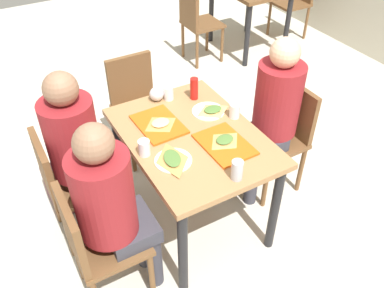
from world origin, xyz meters
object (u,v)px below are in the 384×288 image
person_in_red (80,145)px  tray_red_far (225,144)px  pizza_slice_a (161,123)px  foil_bundle (157,94)px  chair_near_left (66,182)px  plastic_cup_b (144,148)px  pizza_slice_b (225,140)px  pizza_slice_d (172,159)px  handbag (60,189)px  paper_plate_near_edge (173,160)px  main_table (192,148)px  paper_plate_center (208,111)px  background_chair_near (196,20)px  chair_near_right (94,242)px  pizza_slice_c (213,110)px  condiment_bottle (194,89)px  person_far_side (272,109)px  chair_far_side (283,131)px  chair_left_end (136,100)px  tray_red_near (159,124)px  soda_can (237,170)px  person_in_brown_jacket (112,202)px  plastic_cup_c (169,93)px  plastic_cup_a (235,111)px

person_in_red → tray_red_far: 0.89m
pizza_slice_a → foil_bundle: 0.31m
chair_near_left → plastic_cup_b: size_ratio=8.61×
chair_near_left → pizza_slice_b: (0.45, 0.91, 0.29)m
pizza_slice_d → handbag: size_ratio=0.80×
handbag → person_in_red: bearing=24.1°
paper_plate_near_edge → tray_red_far: bearing=85.4°
main_table → paper_plate_center: (-0.16, 0.22, 0.11)m
pizza_slice_a → background_chair_near: (-1.94, 1.39, -0.29)m
chair_near_left → chair_near_right: size_ratio=1.00×
pizza_slice_b → pizza_slice_d: 0.36m
pizza_slice_c → foil_bundle: bearing=-140.4°
paper_plate_near_edge → plastic_cup_b: plastic_cup_b is taller
paper_plate_near_edge → handbag: 1.17m
tray_red_far → paper_plate_near_edge: tray_red_far is taller
condiment_bottle → handbag: size_ratio=0.50×
chair_near_left → person_far_side: size_ratio=0.68×
chair_far_side → plastic_cup_b: (0.03, -1.12, 0.32)m
condiment_bottle → foil_bundle: condiment_bottle is taller
tray_red_far → chair_left_end: bearing=-173.9°
pizza_slice_c → handbag: pizza_slice_c is taller
condiment_bottle → main_table: bearing=-31.6°
chair_near_right → foil_bundle: 1.11m
paper_plate_near_edge → pizza_slice_c: pizza_slice_c is taller
tray_red_far → foil_bundle: foil_bundle is taller
person_in_red → tray_red_near: (0.08, 0.50, 0.03)m
handbag → plastic_cup_b: bearing=35.2°
person_in_red → soda_can: size_ratio=10.42×
pizza_slice_d → chair_far_side: bearing=99.1°
tray_red_near → pizza_slice_c: (0.05, 0.38, 0.01)m
chair_far_side → pizza_slice_a: size_ratio=4.55×
person_in_brown_jacket → plastic_cup_c: (-0.71, 0.70, 0.07)m
tray_red_near → chair_near_right: bearing=-54.1°
plastic_cup_b → handbag: plastic_cup_b is taller
chair_near_left → plastic_cup_b: bearing=55.8°
chair_near_right → plastic_cup_c: (-0.71, 0.84, 0.32)m
soda_can → pizza_slice_c: bearing=159.8°
pizza_slice_b → plastic_cup_c: plastic_cup_c is taller
paper_plate_near_edge → condiment_bottle: bearing=139.9°
chair_left_end → background_chair_near: (-1.18, 1.25, 0.00)m
chair_near_right → plastic_cup_c: 1.15m
paper_plate_near_edge → pizza_slice_d: pizza_slice_d is taller
pizza_slice_c → plastic_cup_a: (0.12, 0.09, 0.03)m
plastic_cup_c → condiment_bottle: size_ratio=0.62×
person_in_brown_jacket → condiment_bottle: (-0.63, 0.86, 0.10)m
pizza_slice_d → condiment_bottle: 0.68m
person_in_brown_jacket → pizza_slice_a: 0.68m
pizza_slice_b → condiment_bottle: bearing=170.6°
tray_red_near → condiment_bottle: (-0.16, 0.36, 0.07)m
tray_red_far → pizza_slice_d: size_ratio=1.41×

